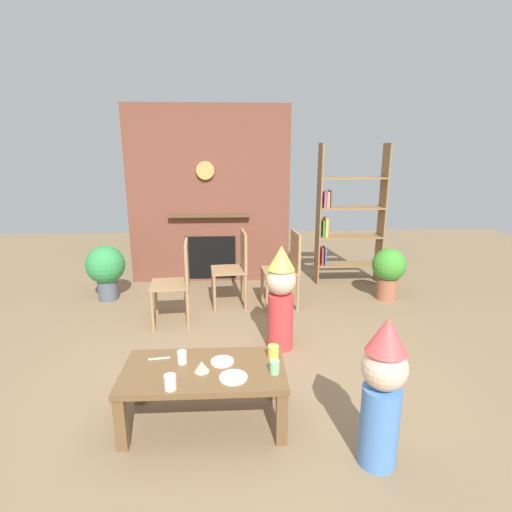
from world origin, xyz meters
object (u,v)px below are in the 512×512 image
at_px(paper_cup_near_left, 273,352).
at_px(dining_chair_right, 288,265).
at_px(paper_plate_rear, 233,377).
at_px(child_with_cone_hat, 383,389).
at_px(bookshelf, 346,219).
at_px(birthday_cake_slice, 202,366).
at_px(paper_cup_center, 170,382).
at_px(dining_chair_middle, 236,264).
at_px(dining_chair_left, 179,278).
at_px(child_in_pink, 281,295).
at_px(potted_plant_tall, 389,270).
at_px(paper_cup_near_right, 182,357).
at_px(paper_cup_far_left, 275,367).
at_px(coffee_table, 204,377).
at_px(potted_plant_short, 106,268).
at_px(paper_plate_front, 222,361).

height_order(paper_cup_near_left, dining_chair_right, dining_chair_right).
relative_size(paper_plate_rear, child_with_cone_hat, 0.19).
distance_m(bookshelf, birthday_cake_slice, 3.48).
relative_size(paper_cup_center, dining_chair_middle, 0.10).
distance_m(bookshelf, dining_chair_left, 2.51).
xyz_separation_m(bookshelf, child_in_pink, (-1.10, -1.91, -0.37)).
distance_m(birthday_cake_slice, potted_plant_tall, 3.10).
relative_size(paper_cup_near_left, paper_cup_near_right, 1.04).
relative_size(paper_cup_far_left, birthday_cake_slice, 0.90).
xyz_separation_m(bookshelf, potted_plant_tall, (0.37, -0.71, -0.51)).
distance_m(coffee_table, paper_plate_rear, 0.25).
xyz_separation_m(paper_plate_rear, dining_chair_right, (0.63, 2.21, 0.10)).
bearing_deg(birthday_cake_slice, potted_plant_tall, 46.86).
xyz_separation_m(bookshelf, coffee_table, (-1.74, -2.94, -0.55)).
bearing_deg(paper_cup_near_right, dining_chair_middle, 79.55).
relative_size(paper_cup_center, potted_plant_short, 0.14).
bearing_deg(paper_plate_front, child_in_pink, 61.94).
distance_m(child_in_pink, dining_chair_left, 1.19).
distance_m(child_with_cone_hat, dining_chair_left, 2.54).
bearing_deg(dining_chair_middle, dining_chair_left, 32.91).
bearing_deg(paper_cup_center, paper_cup_far_left, 12.47).
bearing_deg(paper_cup_center, dining_chair_right, 66.22).
bearing_deg(coffee_table, paper_plate_front, 31.26).
bearing_deg(coffee_table, paper_cup_center, -129.33).
height_order(paper_cup_near_right, paper_plate_rear, paper_cup_near_right).
bearing_deg(potted_plant_tall, paper_cup_far_left, -125.41).
distance_m(child_in_pink, dining_chair_right, 1.07).
bearing_deg(child_in_pink, paper_cup_center, -1.52).
bearing_deg(potted_plant_short, paper_cup_center, -65.64).
bearing_deg(paper_cup_near_left, bookshelf, 65.95).
relative_size(child_in_pink, dining_chair_right, 1.11).
relative_size(paper_cup_near_right, birthday_cake_slice, 0.88).
relative_size(paper_plate_rear, birthday_cake_slice, 1.82).
height_order(dining_chair_middle, dining_chair_right, same).
distance_m(birthday_cake_slice, child_with_cone_hat, 1.14).
distance_m(bookshelf, potted_plant_tall, 0.95).
bearing_deg(dining_chair_middle, bookshelf, -157.96).
height_order(paper_cup_near_right, paper_cup_far_left, paper_cup_far_left).
height_order(paper_cup_far_left, dining_chair_middle, dining_chair_middle).
bearing_deg(dining_chair_middle, child_in_pink, 104.27).
height_order(paper_cup_center, potted_plant_tall, potted_plant_tall).
distance_m(paper_plate_front, child_with_cone_hat, 1.07).
distance_m(bookshelf, paper_plate_front, 3.33).
bearing_deg(potted_plant_tall, paper_plate_front, -132.71).
distance_m(paper_cup_center, paper_plate_front, 0.43).
xyz_separation_m(paper_cup_center, potted_plant_short, (-1.19, 2.62, -0.04)).
bearing_deg(bookshelf, paper_cup_near_left, -114.05).
xyz_separation_m(child_with_cone_hat, potted_plant_short, (-2.43, 2.83, -0.09)).
distance_m(coffee_table, potted_plant_tall, 3.07).
xyz_separation_m(paper_cup_near_right, dining_chair_right, (0.99, 2.01, 0.06)).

